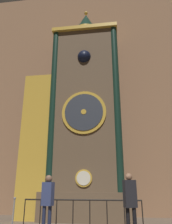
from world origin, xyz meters
name	(u,v)px	position (x,y,z in m)	size (l,w,h in m)	color
cathedral_back_wall	(86,87)	(-0.09, 5.35, 6.83)	(24.00, 0.32, 13.68)	#936B4C
clock_tower	(77,118)	(-0.32, 3.94, 4.55)	(5.01, 1.79, 10.96)	brown
railing_fence	(81,213)	(0.25, 1.86, 0.54)	(4.08, 0.05, 0.97)	black
visitor_near	(48,198)	(-0.67, 0.94, 1.05)	(0.38, 0.29, 1.74)	#1B213A
visitor_far	(130,199)	(1.84, 0.60, 1.06)	(0.39, 0.32, 1.76)	black
stanchion_post	(13,218)	(-2.22, 1.95, 0.33)	(0.28, 0.28, 1.02)	gray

